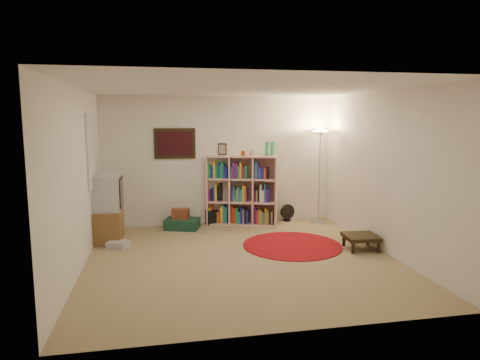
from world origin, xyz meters
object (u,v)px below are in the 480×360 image
at_px(floor_fan, 287,213).
at_px(tv_stand, 105,209).
at_px(side_table, 361,237).
at_px(bookshelf, 241,191).
at_px(suitcase, 182,224).
at_px(floor_lamp, 320,144).

bearing_deg(floor_fan, tv_stand, 176.25).
distance_m(tv_stand, side_table, 4.26).
height_order(bookshelf, tv_stand, bookshelf).
distance_m(suitcase, side_table, 3.28).
bearing_deg(floor_lamp, tv_stand, -172.59).
bearing_deg(suitcase, bookshelf, 27.04).
height_order(floor_lamp, tv_stand, floor_lamp).
height_order(suitcase, side_table, side_table).
bearing_deg(bookshelf, suitcase, -153.30).
distance_m(bookshelf, floor_fan, 1.09).
xyz_separation_m(tv_stand, suitcase, (1.32, 0.53, -0.45)).
bearing_deg(floor_lamp, side_table, -89.67).
distance_m(floor_lamp, floor_fan, 1.52).
relative_size(floor_fan, side_table, 0.62).
bearing_deg(floor_fan, bookshelf, 167.35).
bearing_deg(tv_stand, bookshelf, 16.52).
xyz_separation_m(bookshelf, floor_lamp, (1.55, -0.18, 0.91)).
relative_size(floor_fan, tv_stand, 0.31).
distance_m(bookshelf, suitcase, 1.30).
height_order(bookshelf, floor_lamp, floor_lamp).
relative_size(floor_lamp, suitcase, 2.65).
bearing_deg(bookshelf, tv_stand, -145.81).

